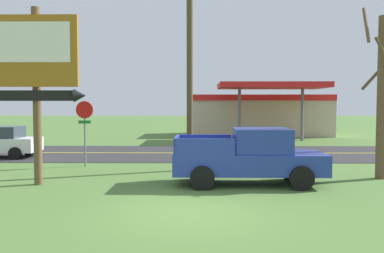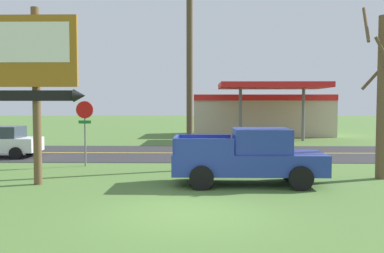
{
  "view_description": "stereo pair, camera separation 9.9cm",
  "coord_description": "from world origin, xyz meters",
  "px_view_note": "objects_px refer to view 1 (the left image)",
  "views": [
    {
      "loc": [
        0.22,
        -10.7,
        2.81
      ],
      "look_at": [
        0.0,
        8.0,
        1.8
      ],
      "focal_mm": 39.14,
      "sensor_mm": 36.0,
      "label": 1
    },
    {
      "loc": [
        0.31,
        -10.7,
        2.81
      ],
      "look_at": [
        0.0,
        8.0,
        1.8
      ],
      "focal_mm": 39.14,
      "sensor_mm": 36.0,
      "label": 2
    }
  ],
  "objects_px": {
    "stop_sign": "(85,121)",
    "bare_tree": "(382,93)",
    "pickup_blue_parked_on_lawn": "(250,157)",
    "motel_sign": "(37,66)",
    "utility_pole": "(190,51)",
    "gas_station": "(260,114)"
  },
  "relations": [
    {
      "from": "motel_sign",
      "to": "gas_station",
      "type": "height_order",
      "value": "motel_sign"
    },
    {
      "from": "stop_sign",
      "to": "bare_tree",
      "type": "bearing_deg",
      "value": -13.85
    },
    {
      "from": "stop_sign",
      "to": "bare_tree",
      "type": "xyz_separation_m",
      "value": [
        11.97,
        -2.95,
        1.19
      ]
    },
    {
      "from": "utility_pole",
      "to": "pickup_blue_parked_on_lawn",
      "type": "distance_m",
      "value": 5.58
    },
    {
      "from": "bare_tree",
      "to": "gas_station",
      "type": "relative_size",
      "value": 0.54
    },
    {
      "from": "bare_tree",
      "to": "pickup_blue_parked_on_lawn",
      "type": "xyz_separation_m",
      "value": [
        -5.07,
        -1.23,
        -2.25
      ]
    },
    {
      "from": "motel_sign",
      "to": "stop_sign",
      "type": "distance_m",
      "value": 4.89
    },
    {
      "from": "bare_tree",
      "to": "gas_station",
      "type": "xyz_separation_m",
      "value": [
        -1.28,
        21.91,
        -1.27
      ]
    },
    {
      "from": "utility_pole",
      "to": "pickup_blue_parked_on_lawn",
      "type": "height_order",
      "value": "utility_pole"
    },
    {
      "from": "motel_sign",
      "to": "stop_sign",
      "type": "xyz_separation_m",
      "value": [
        0.43,
        4.41,
        -2.06
      ]
    },
    {
      "from": "pickup_blue_parked_on_lawn",
      "to": "gas_station",
      "type": "bearing_deg",
      "value": 80.7
    },
    {
      "from": "motel_sign",
      "to": "bare_tree",
      "type": "xyz_separation_m",
      "value": [
        12.41,
        1.46,
        -0.87
      ]
    },
    {
      "from": "motel_sign",
      "to": "bare_tree",
      "type": "distance_m",
      "value": 12.52
    },
    {
      "from": "motel_sign",
      "to": "utility_pole",
      "type": "distance_m",
      "value": 6.24
    },
    {
      "from": "pickup_blue_parked_on_lawn",
      "to": "stop_sign",
      "type": "bearing_deg",
      "value": 148.79
    },
    {
      "from": "bare_tree",
      "to": "motel_sign",
      "type": "bearing_deg",
      "value": -173.29
    },
    {
      "from": "motel_sign",
      "to": "stop_sign",
      "type": "bearing_deg",
      "value": 84.39
    },
    {
      "from": "utility_pole",
      "to": "bare_tree",
      "type": "xyz_separation_m",
      "value": [
        7.24,
        -1.9,
        -1.83
      ]
    },
    {
      "from": "stop_sign",
      "to": "gas_station",
      "type": "xyz_separation_m",
      "value": [
        10.7,
        18.96,
        -0.08
      ]
    },
    {
      "from": "motel_sign",
      "to": "bare_tree",
      "type": "height_order",
      "value": "bare_tree"
    },
    {
      "from": "motel_sign",
      "to": "utility_pole",
      "type": "bearing_deg",
      "value": 33.03
    },
    {
      "from": "utility_pole",
      "to": "gas_station",
      "type": "relative_size",
      "value": 0.78
    }
  ]
}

